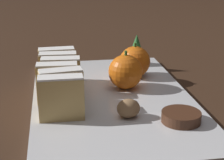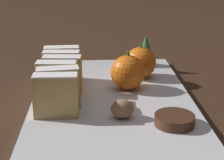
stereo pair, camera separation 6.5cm
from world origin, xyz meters
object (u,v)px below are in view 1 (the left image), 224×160
at_px(walnut, 128,108).
at_px(chocolate_cookie, 181,117).
at_px(orange_near, 126,72).
at_px(orange_far, 135,62).

height_order(walnut, chocolate_cookie, walnut).
bearing_deg(chocolate_cookie, orange_near, 109.58).
xyz_separation_m(orange_far, walnut, (-0.05, -0.19, -0.02)).
bearing_deg(chocolate_cookie, orange_far, 96.21).
relative_size(orange_far, chocolate_cookie, 1.18).
height_order(orange_far, walnut, orange_far).
bearing_deg(walnut, orange_far, 74.78).
bearing_deg(orange_near, orange_far, 63.60).
height_order(orange_far, chocolate_cookie, orange_far).
height_order(orange_near, chocolate_cookie, orange_near).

